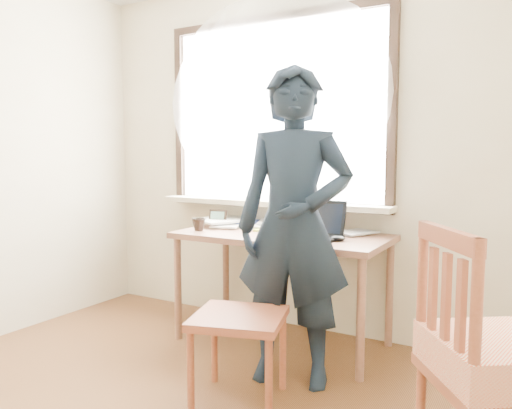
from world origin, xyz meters
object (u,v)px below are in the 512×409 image
Objects in this scene: desk at (282,245)px; mug_white at (285,224)px; person at (294,226)px; laptop at (316,229)px; side_chair at (494,361)px; work_chair at (239,328)px; mug_dark at (199,225)px.

desk is 0.19m from mug_white.
laptop is at bearing 83.63° from person.
person reaches higher than side_chair.
desk is 2.52× the size of work_chair.
laptop is 0.34× the size of side_chair.
desk is 1.74m from side_chair.
mug_white is at bearing 106.64° from person.
side_chair is (1.95, -0.85, -0.26)m from mug_dark.
desk is 1.37× the size of side_chair.
desk is at bearing 143.36° from side_chair.
person is at bearing 152.60° from side_chair.
side_chair is (1.21, -0.19, 0.15)m from work_chair.
laptop is 0.34m from mug_white.
work_chair is (0.19, -0.85, -0.29)m from desk.
mug_white is at bearing 31.00° from mug_dark.
person is at bearing -59.44° from mug_white.
laptop reaches higher than work_chair.
mug_dark reaches higher than desk.
person reaches higher than work_chair.
work_chair is at bearing -95.16° from laptop.
laptop is at bearing -28.39° from mug_white.
laptop is at bearing 84.84° from work_chair.
side_chair reaches higher than work_chair.
mug_white is 1.09m from work_chair.
mug_dark is at bearing 156.37° from side_chair.
mug_dark is 1.08m from work_chair.
work_chair is 0.55× the size of side_chair.
desk is 0.29m from laptop.
desk is at bearing 102.32° from work_chair.
work_chair is 1.23m from side_chair.
person is at bearing -18.74° from mug_dark.
mug_dark is 0.93m from person.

